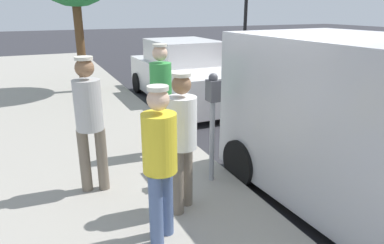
# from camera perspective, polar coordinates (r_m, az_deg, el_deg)

# --- Properties ---
(ground_plane) EXTENTS (80.00, 80.00, 0.00)m
(ground_plane) POSITION_cam_1_polar(r_m,az_deg,el_deg) (5.64, 16.30, -8.42)
(ground_plane) COLOR #2D2D33
(sidewalk_slab) EXTENTS (5.00, 32.00, 0.15)m
(sidewalk_slab) POSITION_cam_1_polar(r_m,az_deg,el_deg) (4.45, -22.31, -15.74)
(sidewalk_slab) COLOR #9E998E
(sidewalk_slab) RESTS_ON ground
(parking_meter_near) EXTENTS (0.14, 0.18, 1.52)m
(parking_meter_near) POSITION_cam_1_polar(r_m,az_deg,el_deg) (4.59, 3.42, 2.04)
(parking_meter_near) COLOR gray
(parking_meter_near) RESTS_ON sidewalk_slab
(pedestrian_in_gray) EXTENTS (0.35, 0.34, 1.77)m
(pedestrian_in_gray) POSITION_cam_1_polar(r_m,az_deg,el_deg) (4.52, -16.60, 0.86)
(pedestrian_in_gray) COLOR #726656
(pedestrian_in_gray) RESTS_ON sidewalk_slab
(pedestrian_in_white) EXTENTS (0.34, 0.34, 1.66)m
(pedestrian_in_white) POSITION_cam_1_polar(r_m,az_deg,el_deg) (3.91, -1.67, -2.18)
(pedestrian_in_white) COLOR #726656
(pedestrian_in_white) RESTS_ON sidewalk_slab
(pedestrian_in_green) EXTENTS (0.34, 0.35, 1.80)m
(pedestrian_in_green) POSITION_cam_1_polar(r_m,az_deg,el_deg) (5.47, -5.14, 4.78)
(pedestrian_in_green) COLOR #726656
(pedestrian_in_green) RESTS_ON sidewalk_slab
(pedestrian_in_yellow) EXTENTS (0.34, 0.34, 1.64)m
(pedestrian_in_yellow) POSITION_cam_1_polar(r_m,az_deg,el_deg) (3.39, -5.32, -5.79)
(pedestrian_in_yellow) COLOR #4C608C
(pedestrian_in_yellow) RESTS_ON sidewalk_slab
(parked_sedan_behind) EXTENTS (1.99, 4.42, 1.65)m
(parked_sedan_behind) POSITION_cam_1_polar(r_m,az_deg,el_deg) (9.40, -1.07, 7.81)
(parked_sedan_behind) COLOR white
(parked_sedan_behind) RESTS_ON ground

